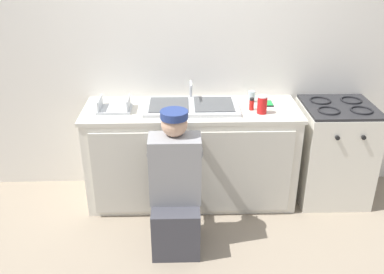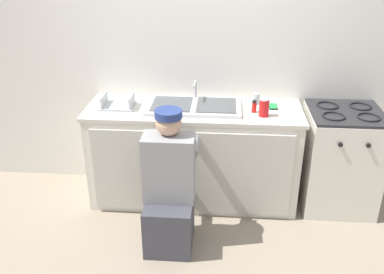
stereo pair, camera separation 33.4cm
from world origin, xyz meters
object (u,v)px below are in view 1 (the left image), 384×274
Objects in this scene: soda_cup_red at (262,105)px; water_glass at (252,97)px; spice_bottle_red at (252,104)px; stove_range at (333,152)px; sink_double_basin at (191,106)px; plumber_person at (176,193)px; dish_rack_tray at (115,107)px; cell_phone at (268,103)px.

soda_cup_red is 1.52× the size of water_glass.
stove_range is at bearing 3.73° from spice_bottle_red.
sink_double_basin is 5.26× the size of soda_cup_red.
soda_cup_red is at bearing 36.76° from plumber_person.
plumber_person reaches higher than stove_range.
plumber_person is 10.52× the size of spice_bottle_red.
stove_range is 0.88m from soda_cup_red.
dish_rack_tray is 2.80× the size of water_glass.
stove_range is at bearing -7.42° from cell_phone.
spice_bottle_red reaches higher than stove_range.
sink_double_basin is 0.68m from cell_phone.
cell_phone is (0.67, 0.08, -0.01)m from sink_double_basin.
sink_double_basin is 7.62× the size of spice_bottle_red.
water_glass is (-0.75, 0.13, 0.49)m from stove_range.
spice_bottle_red is 0.11m from soda_cup_red.
sink_double_basin is 0.60m from soda_cup_red.
dish_rack_tray is at bearing -175.34° from cell_phone.
soda_cup_red is at bearing -115.04° from cell_phone.
sink_double_basin reaches higher than dish_rack_tray.
water_glass reaches higher than stove_range.
dish_rack_tray is at bearing -177.25° from sink_double_basin.
sink_double_basin reaches higher than water_glass.
sink_double_basin is 0.88× the size of stove_range.
stove_range is 0.75m from cell_phone.
sink_double_basin reaches higher than stove_range.
cell_phone is at bearing 6.48° from sink_double_basin.
sink_double_basin is at bearing 167.42° from soda_cup_red.
spice_bottle_red is (-0.78, -0.05, 0.49)m from stove_range.
sink_double_basin reaches higher than spice_bottle_red.
spice_bottle_red is 0.37× the size of dish_rack_tray.
water_glass is (0.67, 0.80, 0.48)m from plumber_person.
stove_range is 1.98m from dish_rack_tray.
dish_rack_tray is at bearing 128.82° from plumber_person.
stove_range is 6.49× the size of cell_phone.
dish_rack_tray reaches higher than spice_bottle_red.
cell_phone is at bearing 4.66° from dish_rack_tray.
spice_bottle_red is (0.50, -0.05, 0.03)m from sink_double_basin.
sink_double_basin is at bearing -173.52° from cell_phone.
plumber_person is 1.01m from spice_bottle_red.
plumber_person is 1.02m from soda_cup_red.
stove_range is at bearing -10.21° from water_glass.
water_glass is at bearing 49.96° from plumber_person.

